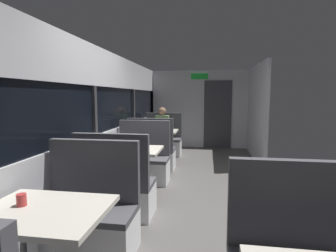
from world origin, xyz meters
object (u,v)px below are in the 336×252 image
bench_near_window_facing_entry (89,219)px  bench_mid_window_facing_end (116,191)px  dining_table_mid_window (131,155)px  coffee_cup_primary (21,200)px  bench_far_window_facing_entry (163,142)px  seated_passenger (163,135)px  dining_table_near_window (44,222)px  dining_table_far_window (158,135)px  bench_far_window_facing_end (152,154)px  bench_mid_window_facing_entry (143,163)px

bench_near_window_facing_entry → bench_mid_window_facing_end: size_ratio=1.00×
dining_table_mid_window → coffee_cup_primary: coffee_cup_primary is taller
bench_far_window_facing_entry → seated_passenger: 0.22m
dining_table_near_window → bench_mid_window_facing_end: size_ratio=0.82×
dining_table_near_window → dining_table_far_window: size_ratio=1.00×
dining_table_near_window → dining_table_far_window: bearing=90.0°
bench_far_window_facing_end → seated_passenger: (0.00, 1.33, 0.21)m
bench_near_window_facing_entry → bench_far_window_facing_entry: size_ratio=1.00×
bench_mid_window_facing_end → bench_far_window_facing_end: (0.00, 2.19, 0.00)m
dining_table_near_window → coffee_cup_primary: (-0.19, 0.03, 0.15)m
bench_near_window_facing_entry → bench_mid_window_facing_entry: bearing=90.0°
dining_table_near_window → dining_table_mid_window: same height
dining_table_mid_window → bench_mid_window_facing_end: 0.77m
dining_table_mid_window → dining_table_far_window: 2.19m
bench_near_window_facing_entry → bench_far_window_facing_end: same height
dining_table_mid_window → dining_table_far_window: (0.00, 2.19, 0.00)m
dining_table_near_window → bench_mid_window_facing_end: (0.00, 1.49, -0.31)m
bench_mid_window_facing_entry → bench_far_window_facing_entry: size_ratio=1.00×
bench_mid_window_facing_end → bench_far_window_facing_end: bearing=90.0°
dining_table_mid_window → bench_mid_window_facing_end: bench_mid_window_facing_end is taller
bench_near_window_facing_entry → bench_far_window_facing_end: (0.00, 2.99, 0.00)m
bench_mid_window_facing_end → seated_passenger: bearing=90.0°
dining_table_mid_window → dining_table_far_window: size_ratio=1.00×
dining_table_near_window → bench_mid_window_facing_entry: (0.00, 2.89, -0.31)m
bench_far_window_facing_entry → coffee_cup_primary: 5.08m
bench_near_window_facing_entry → bench_far_window_facing_end: 2.99m
coffee_cup_primary → seated_passenger: bearing=87.8°
dining_table_near_window → seated_passenger: (0.00, 5.01, -0.10)m
bench_near_window_facing_entry → dining_table_mid_window: bearing=90.0°
dining_table_far_window → bench_far_window_facing_end: bench_far_window_facing_end is taller
bench_near_window_facing_entry → dining_table_mid_window: (0.00, 1.49, 0.31)m
dining_table_mid_window → dining_table_far_window: bearing=90.0°
dining_table_far_window → coffee_cup_primary: (-0.19, -4.36, 0.15)m
bench_far_window_facing_entry → dining_table_far_window: bearing=-90.0°
bench_mid_window_facing_entry → bench_far_window_facing_entry: 2.19m
bench_mid_window_facing_entry → dining_table_far_window: (0.00, 1.49, 0.31)m
dining_table_mid_window → bench_mid_window_facing_entry: bearing=90.0°
dining_table_mid_window → coffee_cup_primary: size_ratio=10.00×
bench_far_window_facing_entry → coffee_cup_primary: size_ratio=12.22×
coffee_cup_primary → bench_far_window_facing_end: bearing=87.0°
bench_near_window_facing_entry → seated_passenger: bearing=90.0°
bench_mid_window_facing_end → bench_far_window_facing_entry: size_ratio=1.00×
bench_near_window_facing_entry → bench_mid_window_facing_entry: (0.00, 2.19, 0.00)m
dining_table_near_window → dining_table_mid_window: size_ratio=1.00×
bench_near_window_facing_entry → bench_mid_window_facing_end: same height
bench_mid_window_facing_entry → bench_far_window_facing_end: (0.00, 0.79, 0.00)m
bench_mid_window_facing_entry → coffee_cup_primary: bearing=-93.8°
dining_table_far_window → bench_far_window_facing_end: 0.77m
bench_near_window_facing_entry → seated_passenger: seated_passenger is taller
bench_far_window_facing_entry → coffee_cup_primary: (-0.19, -5.05, 0.46)m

